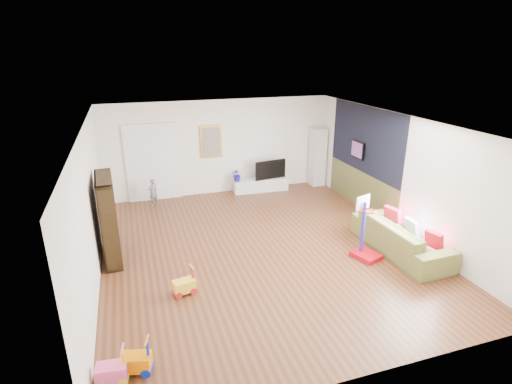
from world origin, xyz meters
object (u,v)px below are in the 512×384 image
object	(u,v)px
basketball_hoop	(369,229)
bookshelf	(109,219)
media_console	(261,185)
sofa	(401,237)

from	to	relation	value
basketball_hoop	bookshelf	bearing A→B (deg)	142.83
media_console	basketball_hoop	world-z (taller)	basketball_hoop
media_console	basketball_hoop	bearing A→B (deg)	-77.88
bookshelf	basketball_hoop	xyz separation A→B (m)	(4.92, -1.58, -0.22)
sofa	basketball_hoop	xyz separation A→B (m)	(-0.80, -0.01, 0.31)
media_console	sofa	xyz separation A→B (m)	(1.57, -4.49, 0.15)
bookshelf	media_console	bearing A→B (deg)	31.95
bookshelf	sofa	world-z (taller)	bookshelf
media_console	bookshelf	world-z (taller)	bookshelf
media_console	bookshelf	bearing A→B (deg)	-142.49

